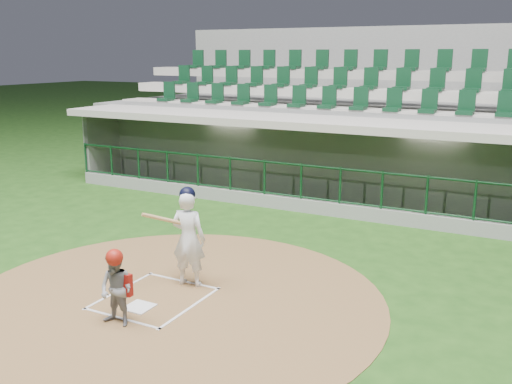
% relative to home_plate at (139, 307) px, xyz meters
% --- Properties ---
extents(ground, '(120.00, 120.00, 0.00)m').
position_rel_home_plate_xyz_m(ground, '(0.00, 0.70, -0.02)').
color(ground, '#1D4313').
rests_on(ground, ground).
extents(dirt_circle, '(7.20, 7.20, 0.01)m').
position_rel_home_plate_xyz_m(dirt_circle, '(0.30, 0.50, -0.02)').
color(dirt_circle, brown).
rests_on(dirt_circle, ground).
extents(home_plate, '(0.43, 0.43, 0.02)m').
position_rel_home_plate_xyz_m(home_plate, '(0.00, 0.00, 0.00)').
color(home_plate, white).
rests_on(home_plate, dirt_circle).
extents(batter_box_chalk, '(1.55, 1.80, 0.01)m').
position_rel_home_plate_xyz_m(batter_box_chalk, '(0.00, 0.40, -0.00)').
color(batter_box_chalk, silver).
rests_on(batter_box_chalk, ground).
extents(dugout_structure, '(16.40, 3.70, 3.00)m').
position_rel_home_plate_xyz_m(dugout_structure, '(0.12, 8.52, 0.94)').
color(dugout_structure, gray).
rests_on(dugout_structure, ground).
extents(seating_deck, '(17.00, 6.72, 5.15)m').
position_rel_home_plate_xyz_m(seating_deck, '(0.00, 11.61, 1.40)').
color(seating_deck, slate).
rests_on(seating_deck, ground).
extents(batter, '(0.88, 0.89, 1.81)m').
position_rel_home_plate_xyz_m(batter, '(0.19, 1.19, 0.89)').
color(batter, white).
rests_on(batter, dirt_circle).
extents(catcher, '(0.55, 0.43, 1.22)m').
position_rel_home_plate_xyz_m(catcher, '(0.10, -0.61, 0.59)').
color(catcher, gray).
rests_on(catcher, dirt_circle).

